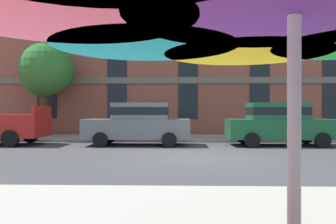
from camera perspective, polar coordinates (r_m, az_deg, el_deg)
ground_plane at (r=10.62m, az=4.92°, el=-7.64°), size 120.00×120.00×0.00m
sidewalk_far at (r=17.37m, az=3.62°, el=-4.38°), size 56.00×3.60×0.12m
apartment_building at (r=26.33m, az=2.97°, el=14.63°), size 36.91×12.08×16.00m
sedan_gray at (r=14.31m, az=-4.98°, el=-1.79°), size 4.40×1.98×1.78m
sedan_green at (r=14.83m, az=18.20°, el=-1.73°), size 4.40×1.98×1.78m
street_tree_left at (r=19.26m, az=-19.69°, el=6.54°), size 3.06×3.47×5.06m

